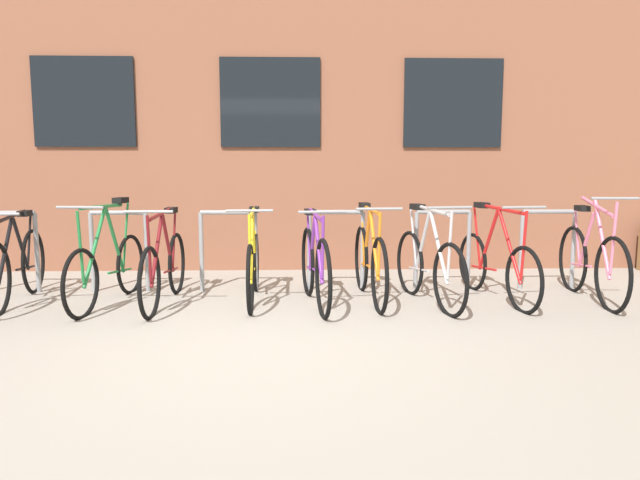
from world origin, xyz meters
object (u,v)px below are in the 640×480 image
Objects in this scene: bicycle_red at (496,264)px; bicycle_green at (108,267)px; bicycle_orange at (370,262)px; bicycle_maroon at (164,267)px; bicycle_yellow at (253,265)px; bicycle_purple at (315,266)px; bicycle_pink at (591,262)px; bicycle_black at (16,265)px; bicycle_silver at (428,266)px.

bicycle_green is at bearing -179.07° from bicycle_red.
bicycle_orange is 1.02× the size of bicycle_maroon.
bicycle_red reaches higher than bicycle_yellow.
bicycle_orange is 1.04× the size of bicycle_yellow.
bicycle_green is (-2.65, -0.09, -0.02)m from bicycle_orange.
bicycle_purple is 0.99× the size of bicycle_red.
bicycle_pink is (4.94, 0.01, 0.02)m from bicycle_green.
bicycle_yellow is 0.89m from bicycle_maroon.
bicycle_purple is (2.08, -0.11, 0.02)m from bicycle_green.
bicycle_green is 4.94m from bicycle_pink.
bicycle_maroon reaches higher than bicycle_black.
bicycle_purple is 0.98× the size of bicycle_maroon.
bicycle_black is at bearing 179.36° from bicycle_pink.
bicycle_pink is at bearing 0.06° from bicycle_green.
bicycle_black is 1.03× the size of bicycle_yellow.
bicycle_green reaches higher than bicycle_black.
bicycle_black is 2.39m from bicycle_yellow.
bicycle_silver is (1.14, 0.02, -0.01)m from bicycle_purple.
bicycle_orange is at bearing 0.37° from bicycle_black.
bicycle_maroon is (-2.09, -0.11, -0.02)m from bicycle_orange.
bicycle_black is at bearing 176.57° from bicycle_maroon.
bicycle_pink is (1.72, 0.10, 0.01)m from bicycle_silver.
bicycle_yellow is 2.52m from bicycle_red.
bicycle_green is 3.97m from bicycle_red.
bicycle_red is 0.98× the size of bicycle_maroon.
bicycle_yellow is at bearing 8.66° from bicycle_maroon.
bicycle_purple is at bearing -19.25° from bicycle_yellow.
bicycle_maroon is (0.57, -0.02, -0.00)m from bicycle_green.
bicycle_red is (1.89, 0.17, -0.02)m from bicycle_purple.
bicycle_black is at bearing 179.93° from bicycle_red.
bicycle_maroon is at bearing -3.43° from bicycle_black.
bicycle_orange reaches higher than bicycle_purple.
bicycle_yellow is at bearing 179.02° from bicycle_orange.
bicycle_maroon is at bearing -178.58° from bicycle_red.
bicycle_red reaches higher than bicycle_maroon.
bicycle_red is (2.52, -0.05, -0.00)m from bicycle_yellow.
bicycle_purple is at bearing -160.74° from bicycle_orange.
bicycle_maroon is (-1.51, 0.09, -0.02)m from bicycle_purple.
bicycle_silver is 0.95× the size of bicycle_maroon.
bicycle_yellow is at bearing 178.21° from bicycle_pink.
bicycle_green reaches higher than bicycle_orange.
bicycle_red is at bearing 0.93° from bicycle_green.
bicycle_orange is 2.09m from bicycle_maroon.
bicycle_green reaches higher than bicycle_purple.
bicycle_black is at bearing 177.79° from bicycle_silver.
bicycle_orange is 1.32m from bicycle_red.
bicycle_black is at bearing 175.70° from bicycle_green.
bicycle_red is at bearing 11.76° from bicycle_silver.
bicycle_pink is at bearing -0.64° from bicycle_black.
bicycle_silver is 0.76m from bicycle_red.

